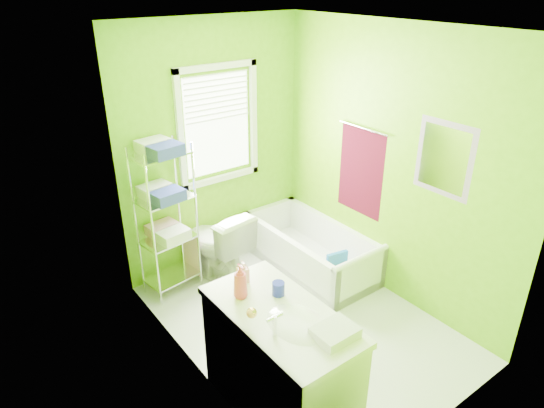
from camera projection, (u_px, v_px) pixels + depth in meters
ground at (301, 322)px, 4.52m from camera, size 2.90×2.90×0.00m
room_envelope at (306, 167)px, 3.85m from camera, size 2.14×2.94×2.62m
window at (218, 119)px, 4.88m from camera, size 0.92×0.05×1.22m
door at (278, 344)px, 2.81m from camera, size 0.09×0.80×2.00m
right_wall_decor at (391, 166)px, 4.50m from camera, size 0.04×1.48×1.17m
bathtub at (312, 255)px, 5.29m from camera, size 0.72×1.54×0.50m
toilet at (217, 245)px, 5.01m from camera, size 0.54×0.84×0.81m
vanity at (281, 360)px, 3.42m from camera, size 0.60×1.18×1.15m
wire_shelf_unit at (166, 204)px, 4.61m from camera, size 0.56×0.46×1.57m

